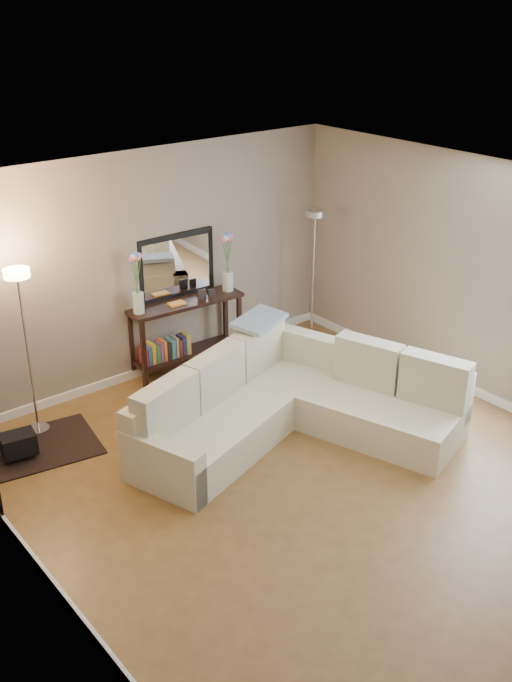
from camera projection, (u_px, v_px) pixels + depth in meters
floor at (310, 477)px, 7.03m from camera, size 5.00×5.50×0.01m
ceiling at (320, 200)px, 5.93m from camera, size 5.00×5.50×0.01m
wall_back at (146, 267)px, 8.43m from camera, size 5.00×0.02×2.60m
wall_left at (38, 453)px, 5.06m from camera, size 0.02×5.50×2.60m
wall_right at (492, 285)px, 7.90m from camera, size 0.02×5.50×2.60m
baseboard_back at (153, 368)px, 8.94m from camera, size 5.00×0.03×0.10m
baseboard_left at (61, 594)px, 5.60m from camera, size 0.03×5.50×0.10m
baseboard_right at (476, 391)px, 8.42m from camera, size 0.03×5.50×0.10m
sectional_sofa at (286, 403)px, 7.62m from camera, size 3.11×2.54×0.88m
throw_blanket at (259, 320)px, 8.00m from camera, size 0.72×0.57×0.08m
console_table at (180, 332)px, 8.80m from camera, size 1.41×0.46×0.86m
leaning_mirror at (176, 266)px, 8.66m from camera, size 0.99×0.10×0.77m
table_decor at (187, 301)px, 8.65m from camera, size 0.59×0.14×0.14m
flower_vase_left at (137, 288)px, 8.26m from camera, size 0.16×0.14×0.73m
flower_vase_right at (228, 267)px, 8.88m from camera, size 0.16×0.14×0.73m
floor_lamp_lit at (23, 320)px, 7.25m from camera, size 0.28×0.28×1.74m
floor_lamp_unlit at (314, 250)px, 9.27m from camera, size 0.30×0.30×1.70m
charcoal_rug at (38, 447)px, 7.47m from camera, size 1.26×1.02×0.02m
black_bag at (18, 444)px, 7.23m from camera, size 0.35×0.28×0.21m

